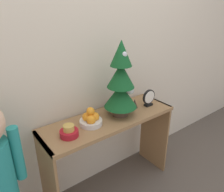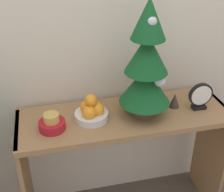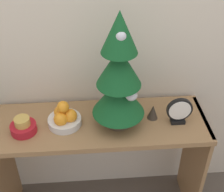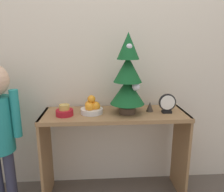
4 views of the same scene
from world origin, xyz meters
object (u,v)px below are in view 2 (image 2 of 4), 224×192
object	(u,v)px
mini_tree	(146,64)
figurine	(175,100)
fruit_bowl	(91,112)
desk_clock	(200,97)
singing_bowl	(52,123)

from	to	relation	value
mini_tree	figurine	world-z (taller)	mini_tree
fruit_bowl	figurine	world-z (taller)	fruit_bowl
fruit_bowl	figurine	bearing A→B (deg)	2.04
fruit_bowl	desk_clock	bearing A→B (deg)	-3.09
mini_tree	singing_bowl	world-z (taller)	mini_tree
mini_tree	singing_bowl	bearing A→B (deg)	-176.69
singing_bowl	desk_clock	size ratio (longest dim) A/B	0.85
desk_clock	fruit_bowl	bearing A→B (deg)	176.91
singing_bowl	figurine	bearing A→B (deg)	4.84
fruit_bowl	mini_tree	bearing A→B (deg)	-2.50
desk_clock	figurine	distance (m)	0.14
desk_clock	singing_bowl	bearing A→B (deg)	-179.41
fruit_bowl	singing_bowl	xyz separation A→B (m)	(-0.20, -0.04, -0.01)
mini_tree	desk_clock	xyz separation A→B (m)	(0.31, -0.02, -0.21)
figurine	desk_clock	bearing A→B (deg)	-21.18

